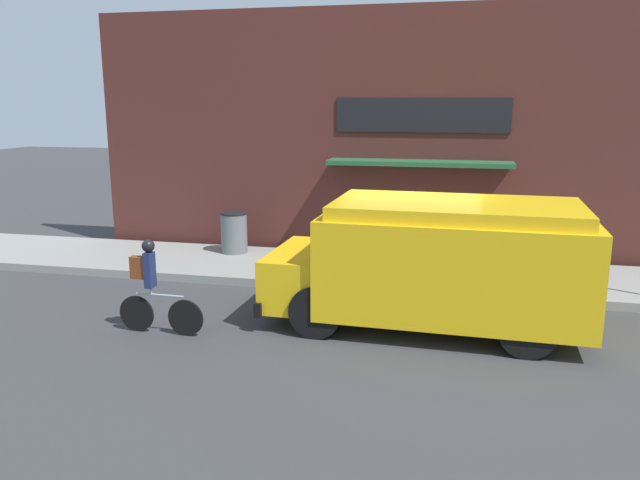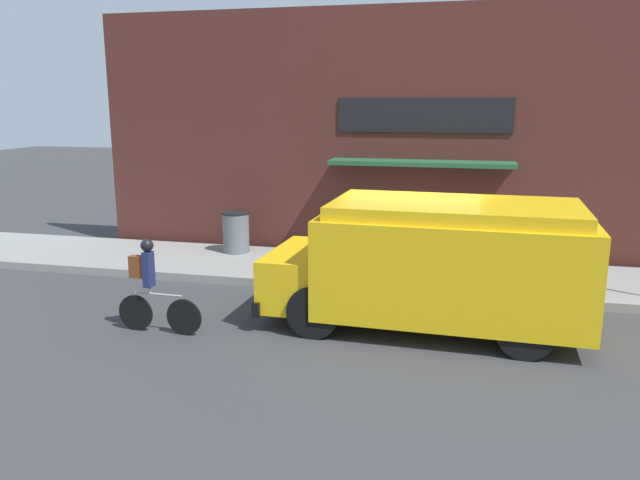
% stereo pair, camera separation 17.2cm
% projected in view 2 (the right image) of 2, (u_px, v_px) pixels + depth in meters
% --- Properties ---
extents(ground_plane, '(70.00, 70.00, 0.00)m').
position_uv_depth(ground_plane, '(409.00, 298.00, 12.01)').
color(ground_plane, '#38383A').
extents(sidewalk, '(28.00, 2.78, 0.17)m').
position_uv_depth(sidewalk, '(415.00, 275.00, 13.31)').
color(sidewalk, gray).
rests_on(sidewalk, ground_plane).
extents(storefront, '(16.06, 0.98, 5.83)m').
position_uv_depth(storefront, '(426.00, 137.00, 14.30)').
color(storefront, '#4C231E').
rests_on(storefront, ground_plane).
extents(school_bus, '(5.29, 2.88, 2.12)m').
position_uv_depth(school_bus, '(437.00, 262.00, 10.25)').
color(school_bus, yellow).
rests_on(school_bus, ground_plane).
extents(cyclist, '(1.47, 0.21, 1.56)m').
position_uv_depth(cyclist, '(151.00, 286.00, 10.08)').
color(cyclist, black).
rests_on(cyclist, ground_plane).
extents(trash_bin, '(0.64, 0.64, 0.97)m').
position_uv_depth(trash_bin, '(236.00, 232.00, 14.85)').
color(trash_bin, slate).
rests_on(trash_bin, sidewalk).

